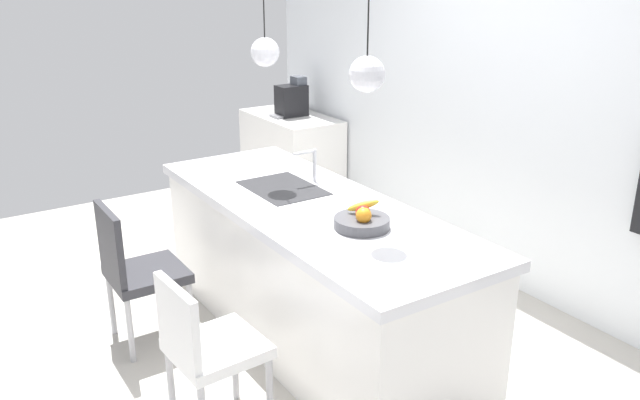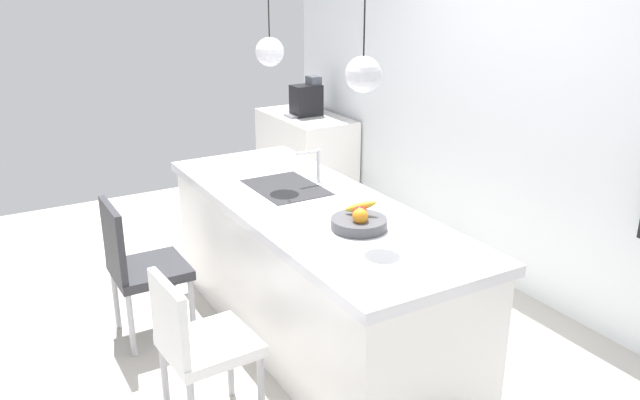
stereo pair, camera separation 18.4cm
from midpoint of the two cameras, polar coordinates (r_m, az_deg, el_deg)
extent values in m
plane|color=#BCB7AD|center=(4.25, -2.02, -11.71)|extent=(6.60, 6.60, 0.00)
cube|color=white|center=(4.78, 15.13, 7.98)|extent=(6.00, 0.10, 2.60)
cube|color=white|center=(4.05, -2.09, -6.66)|extent=(2.45, 0.85, 0.84)
cube|color=white|center=(3.87, -2.17, -0.71)|extent=(2.51, 0.91, 0.06)
cube|color=#2D2D30|center=(4.14, -4.55, 0.98)|extent=(0.56, 0.40, 0.02)
cylinder|color=silver|center=(4.22, -1.73, 3.02)|extent=(0.02, 0.02, 0.22)
cylinder|color=silver|center=(4.15, -2.68, 4.17)|extent=(0.02, 0.16, 0.02)
cylinder|color=#4C4C51|center=(3.49, 2.18, -2.02)|extent=(0.30, 0.30, 0.06)
sphere|color=red|center=(3.46, 2.27, -1.15)|extent=(0.08, 0.08, 0.08)
sphere|color=orange|center=(3.42, 2.29, -1.38)|extent=(0.08, 0.08, 0.08)
ellipsoid|color=yellow|center=(3.51, 2.31, -0.49)|extent=(0.15, 0.17, 0.10)
cube|color=white|center=(6.60, -3.33, 3.87)|extent=(1.10, 0.60, 0.84)
cube|color=black|center=(6.45, -3.35, 8.70)|extent=(0.20, 0.28, 0.30)
cube|color=gray|center=(6.40, -4.66, 7.31)|extent=(0.16, 0.08, 0.02)
cube|color=#4C515B|center=(6.46, -2.73, 10.43)|extent=(0.14, 0.11, 0.08)
cube|color=#333338|center=(4.17, -16.16, -6.25)|extent=(0.44, 0.44, 0.06)
cube|color=#333338|center=(4.02, -19.19, -3.69)|extent=(0.42, 0.04, 0.43)
cylinder|color=#B2B2B7|center=(4.16, -12.52, -9.65)|extent=(0.04, 0.04, 0.42)
cylinder|color=#B2B2B7|center=(4.48, -14.29, -7.56)|extent=(0.04, 0.04, 0.42)
cylinder|color=#B2B2B7|center=(4.07, -17.58, -10.87)|extent=(0.04, 0.04, 0.42)
cylinder|color=#B2B2B7|center=(4.40, -18.99, -8.63)|extent=(0.04, 0.04, 0.42)
cube|color=white|center=(3.30, -10.62, -12.67)|extent=(0.44, 0.45, 0.06)
cube|color=white|center=(3.12, -14.07, -10.36)|extent=(0.39, 0.06, 0.36)
cylinder|color=#B2B2B7|center=(3.37, -6.06, -16.71)|extent=(0.04, 0.04, 0.44)
cylinder|color=#B2B2B7|center=(3.63, -8.99, -13.93)|extent=(0.04, 0.04, 0.44)
cylinder|color=#B2B2B7|center=(3.51, -14.45, -15.65)|extent=(0.04, 0.04, 0.44)
sphere|color=silver|center=(4.12, -6.16, 12.77)|extent=(0.18, 0.18, 0.18)
sphere|color=silver|center=(3.23, 2.48, 10.97)|extent=(0.18, 0.18, 0.18)
camera|label=1|loc=(0.09, -91.40, -0.50)|focal=36.48mm
camera|label=2|loc=(0.09, 88.60, 0.50)|focal=36.48mm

